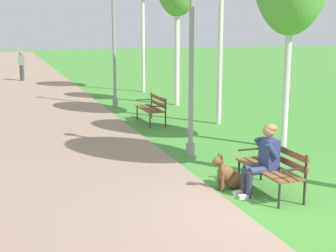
{
  "coord_description": "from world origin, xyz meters",
  "views": [
    {
      "loc": [
        -3.76,
        -6.13,
        2.86
      ],
      "look_at": [
        -0.66,
        2.75,
        0.9
      ],
      "focal_mm": 50.29,
      "sensor_mm": 36.0,
      "label": 1
    }
  ],
  "objects_px": {
    "dog_brown": "(229,175)",
    "pedestrian_distant": "(22,66)",
    "person_seated_on_near_bench": "(263,157)",
    "lamp_post_mid": "(114,46)",
    "park_bench_mid": "(153,107)",
    "lamp_post_near": "(191,65)",
    "park_bench_near": "(273,165)"
  },
  "relations": [
    {
      "from": "lamp_post_near",
      "to": "pedestrian_distant",
      "type": "distance_m",
      "value": 17.6
    },
    {
      "from": "person_seated_on_near_bench",
      "to": "lamp_post_mid",
      "type": "relative_size",
      "value": 0.29
    },
    {
      "from": "park_bench_mid",
      "to": "pedestrian_distant",
      "type": "height_order",
      "value": "pedestrian_distant"
    },
    {
      "from": "dog_brown",
      "to": "pedestrian_distant",
      "type": "relative_size",
      "value": 0.5
    },
    {
      "from": "park_bench_near",
      "to": "lamp_post_mid",
      "type": "distance_m",
      "value": 10.15
    },
    {
      "from": "lamp_post_mid",
      "to": "pedestrian_distant",
      "type": "bearing_deg",
      "value": 106.0
    },
    {
      "from": "park_bench_near",
      "to": "lamp_post_mid",
      "type": "height_order",
      "value": "lamp_post_mid"
    },
    {
      "from": "park_bench_near",
      "to": "lamp_post_near",
      "type": "bearing_deg",
      "value": 99.67
    },
    {
      "from": "park_bench_near",
      "to": "dog_brown",
      "type": "height_order",
      "value": "park_bench_near"
    },
    {
      "from": "person_seated_on_near_bench",
      "to": "lamp_post_mid",
      "type": "bearing_deg",
      "value": 91.83
    },
    {
      "from": "pedestrian_distant",
      "to": "park_bench_mid",
      "type": "bearing_deg",
      "value": -76.22
    },
    {
      "from": "park_bench_near",
      "to": "pedestrian_distant",
      "type": "xyz_separation_m",
      "value": [
        -3.4,
        20.03,
        0.33
      ]
    },
    {
      "from": "park_bench_mid",
      "to": "lamp_post_near",
      "type": "bearing_deg",
      "value": -94.91
    },
    {
      "from": "dog_brown",
      "to": "lamp_post_mid",
      "type": "height_order",
      "value": "lamp_post_mid"
    },
    {
      "from": "lamp_post_mid",
      "to": "person_seated_on_near_bench",
      "type": "bearing_deg",
      "value": -88.17
    },
    {
      "from": "dog_brown",
      "to": "pedestrian_distant",
      "type": "bearing_deg",
      "value": 98.02
    },
    {
      "from": "park_bench_mid",
      "to": "pedestrian_distant",
      "type": "relative_size",
      "value": 0.91
    },
    {
      "from": "dog_brown",
      "to": "lamp_post_mid",
      "type": "xyz_separation_m",
      "value": [
        0.12,
        9.57,
        1.96
      ]
    },
    {
      "from": "park_bench_near",
      "to": "dog_brown",
      "type": "distance_m",
      "value": 0.81
    },
    {
      "from": "lamp_post_mid",
      "to": "park_bench_mid",
      "type": "bearing_deg",
      "value": -83.13
    },
    {
      "from": "lamp_post_mid",
      "to": "dog_brown",
      "type": "bearing_deg",
      "value": -90.7
    },
    {
      "from": "park_bench_mid",
      "to": "pedestrian_distant",
      "type": "bearing_deg",
      "value": 103.78
    },
    {
      "from": "dog_brown",
      "to": "lamp_post_mid",
      "type": "distance_m",
      "value": 9.77
    },
    {
      "from": "park_bench_mid",
      "to": "lamp_post_mid",
      "type": "bearing_deg",
      "value": 96.87
    },
    {
      "from": "park_bench_near",
      "to": "park_bench_mid",
      "type": "relative_size",
      "value": 1.0
    },
    {
      "from": "park_bench_mid",
      "to": "lamp_post_near",
      "type": "height_order",
      "value": "lamp_post_near"
    },
    {
      "from": "dog_brown",
      "to": "lamp_post_near",
      "type": "xyz_separation_m",
      "value": [
        0.18,
        2.3,
        1.81
      ]
    },
    {
      "from": "pedestrian_distant",
      "to": "park_bench_near",
      "type": "bearing_deg",
      "value": -80.35
    },
    {
      "from": "person_seated_on_near_bench",
      "to": "lamp_post_near",
      "type": "bearing_deg",
      "value": 95.37
    },
    {
      "from": "park_bench_mid",
      "to": "dog_brown",
      "type": "height_order",
      "value": "park_bench_mid"
    },
    {
      "from": "park_bench_mid",
      "to": "park_bench_near",
      "type": "bearing_deg",
      "value": -88.92
    },
    {
      "from": "person_seated_on_near_bench",
      "to": "lamp_post_near",
      "type": "distance_m",
      "value": 3.07
    }
  ]
}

